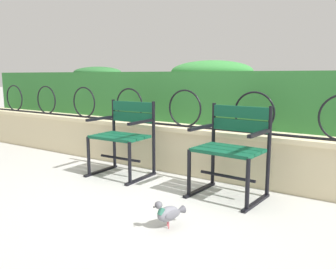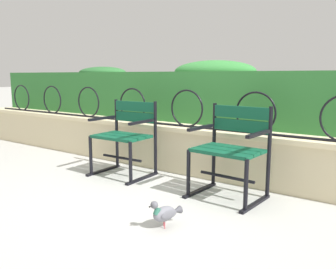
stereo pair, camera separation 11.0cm
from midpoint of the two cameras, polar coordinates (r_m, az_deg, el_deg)
ground_plane at (r=3.40m, az=-1.65°, el=-9.37°), size 60.00×60.00×0.00m
stone_wall at (r=3.96m, az=4.90°, el=-2.62°), size 8.39×0.41×0.53m
iron_arch_fence at (r=3.92m, az=2.22°, el=3.87°), size 7.83×0.02×0.42m
hedge_row at (r=4.28m, az=7.88°, el=6.30°), size 8.22×0.54×0.75m
park_chair_left at (r=3.94m, az=-7.93°, el=0.03°), size 0.63×0.54×0.82m
park_chair_right at (r=3.25m, az=9.30°, el=-1.97°), size 0.64×0.56×0.83m
pigeon_near_chairs at (r=2.63m, az=-1.13°, el=-12.54°), size 0.15×0.29×0.22m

